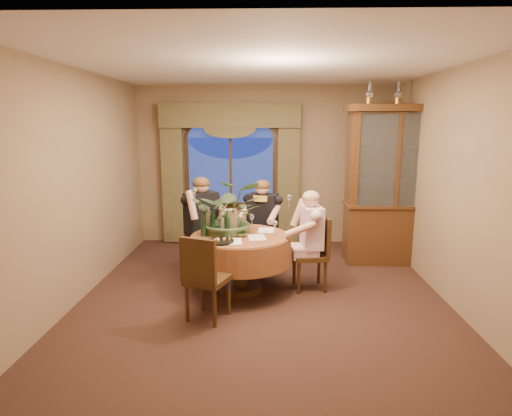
{
  "coord_description": "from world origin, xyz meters",
  "views": [
    {
      "loc": [
        0.05,
        -5.16,
        2.14
      ],
      "look_at": [
        -0.09,
        0.1,
        1.1
      ],
      "focal_mm": 30.0,
      "sensor_mm": 36.0,
      "label": 1
    }
  ],
  "objects_px": {
    "chair_right": "(310,253)",
    "olive_bowl": "(241,235)",
    "wine_bottle_0": "(209,220)",
    "china_cabinet": "(392,186)",
    "centerpiece_plant": "(230,187)",
    "chair_front_left": "(208,277)",
    "wine_bottle_4": "(227,224)",
    "chair_back": "(204,239)",
    "person_back": "(201,226)",
    "wine_bottle_5": "(213,222)",
    "oil_lamp_left": "(369,93)",
    "person_scarf": "(263,225)",
    "wine_bottle_2": "(223,219)",
    "wine_bottle_1": "(203,223)",
    "stoneware_vase": "(232,221)",
    "oil_lamp_center": "(398,93)",
    "chair_back_right": "(261,238)",
    "wine_bottle_3": "(222,221)",
    "person_pink": "(311,240)",
    "oil_lamp_right": "(427,93)",
    "dining_table": "(241,263)"
  },
  "relations": [
    {
      "from": "chair_right",
      "to": "olive_bowl",
      "type": "relative_size",
      "value": 6.57
    },
    {
      "from": "chair_right",
      "to": "wine_bottle_0",
      "type": "distance_m",
      "value": 1.39
    },
    {
      "from": "china_cabinet",
      "to": "centerpiece_plant",
      "type": "distance_m",
      "value": 2.65
    },
    {
      "from": "chair_front_left",
      "to": "wine_bottle_4",
      "type": "relative_size",
      "value": 2.91
    },
    {
      "from": "chair_back",
      "to": "person_back",
      "type": "bearing_deg",
      "value": 44.75
    },
    {
      "from": "wine_bottle_5",
      "to": "china_cabinet",
      "type": "bearing_deg",
      "value": 25.81
    },
    {
      "from": "oil_lamp_left",
      "to": "wine_bottle_4",
      "type": "bearing_deg",
      "value": -146.08
    },
    {
      "from": "person_scarf",
      "to": "oil_lamp_left",
      "type": "bearing_deg",
      "value": -149.18
    },
    {
      "from": "chair_right",
      "to": "centerpiece_plant",
      "type": "relative_size",
      "value": 0.93
    },
    {
      "from": "oil_lamp_left",
      "to": "wine_bottle_2",
      "type": "height_order",
      "value": "oil_lamp_left"
    },
    {
      "from": "person_back",
      "to": "wine_bottle_1",
      "type": "height_order",
      "value": "person_back"
    },
    {
      "from": "stoneware_vase",
      "to": "olive_bowl",
      "type": "height_order",
      "value": "stoneware_vase"
    },
    {
      "from": "wine_bottle_0",
      "to": "wine_bottle_1",
      "type": "distance_m",
      "value": 0.2
    },
    {
      "from": "chair_back",
      "to": "person_scarf",
      "type": "relative_size",
      "value": 0.71
    },
    {
      "from": "oil_lamp_left",
      "to": "oil_lamp_center",
      "type": "xyz_separation_m",
      "value": [
        0.42,
        0.0,
        0.0
      ]
    },
    {
      "from": "person_back",
      "to": "person_scarf",
      "type": "bearing_deg",
      "value": 151.77
    },
    {
      "from": "chair_back_right",
      "to": "wine_bottle_0",
      "type": "xyz_separation_m",
      "value": [
        -0.67,
        -0.74,
        0.44
      ]
    },
    {
      "from": "centerpiece_plant",
      "to": "wine_bottle_3",
      "type": "bearing_deg",
      "value": -158.85
    },
    {
      "from": "oil_lamp_center",
      "to": "chair_front_left",
      "type": "height_order",
      "value": "oil_lamp_center"
    },
    {
      "from": "chair_right",
      "to": "wine_bottle_5",
      "type": "distance_m",
      "value": 1.33
    },
    {
      "from": "wine_bottle_0",
      "to": "wine_bottle_4",
      "type": "distance_m",
      "value": 0.33
    },
    {
      "from": "oil_lamp_left",
      "to": "wine_bottle_5",
      "type": "height_order",
      "value": "oil_lamp_left"
    },
    {
      "from": "chair_back",
      "to": "person_pink",
      "type": "distance_m",
      "value": 1.65
    },
    {
      "from": "oil_lamp_center",
      "to": "wine_bottle_4",
      "type": "bearing_deg",
      "value": -150.96
    },
    {
      "from": "oil_lamp_right",
      "to": "chair_back",
      "type": "relative_size",
      "value": 0.35
    },
    {
      "from": "china_cabinet",
      "to": "dining_table",
      "type": "bearing_deg",
      "value": -150.84
    },
    {
      "from": "chair_right",
      "to": "wine_bottle_0",
      "type": "relative_size",
      "value": 2.91
    },
    {
      "from": "dining_table",
      "to": "wine_bottle_0",
      "type": "distance_m",
      "value": 0.69
    },
    {
      "from": "person_scarf",
      "to": "stoneware_vase",
      "type": "relative_size",
      "value": 4.31
    },
    {
      "from": "chair_back_right",
      "to": "person_pink",
      "type": "height_order",
      "value": "person_pink"
    },
    {
      "from": "oil_lamp_right",
      "to": "olive_bowl",
      "type": "distance_m",
      "value": 3.49
    },
    {
      "from": "oil_lamp_left",
      "to": "stoneware_vase",
      "type": "relative_size",
      "value": 1.09
    },
    {
      "from": "chair_right",
      "to": "wine_bottle_1",
      "type": "bearing_deg",
      "value": 91.05
    },
    {
      "from": "centerpiece_plant",
      "to": "wine_bottle_4",
      "type": "height_order",
      "value": "centerpiece_plant"
    },
    {
      "from": "oil_lamp_center",
      "to": "chair_right",
      "type": "height_order",
      "value": "oil_lamp_center"
    },
    {
      "from": "person_pink",
      "to": "wine_bottle_0",
      "type": "xyz_separation_m",
      "value": [
        -1.34,
        -0.0,
        0.26
      ]
    },
    {
      "from": "wine_bottle_1",
      "to": "oil_lamp_center",
      "type": "bearing_deg",
      "value": 26.18
    },
    {
      "from": "chair_front_left",
      "to": "olive_bowl",
      "type": "xyz_separation_m",
      "value": [
        0.33,
        0.72,
        0.29
      ]
    },
    {
      "from": "wine_bottle_1",
      "to": "wine_bottle_4",
      "type": "height_order",
      "value": "same"
    },
    {
      "from": "oil_lamp_right",
      "to": "person_pink",
      "type": "bearing_deg",
      "value": -147.07
    },
    {
      "from": "chair_right",
      "to": "wine_bottle_5",
      "type": "relative_size",
      "value": 2.91
    },
    {
      "from": "dining_table",
      "to": "wine_bottle_1",
      "type": "bearing_deg",
      "value": -170.66
    },
    {
      "from": "wine_bottle_3",
      "to": "wine_bottle_4",
      "type": "height_order",
      "value": "same"
    },
    {
      "from": "wine_bottle_1",
      "to": "wine_bottle_2",
      "type": "xyz_separation_m",
      "value": [
        0.22,
        0.27,
        0.0
      ]
    },
    {
      "from": "centerpiece_plant",
      "to": "olive_bowl",
      "type": "height_order",
      "value": "centerpiece_plant"
    },
    {
      "from": "oil_lamp_center",
      "to": "stoneware_vase",
      "type": "distance_m",
      "value": 3.13
    },
    {
      "from": "dining_table",
      "to": "china_cabinet",
      "type": "xyz_separation_m",
      "value": [
        2.26,
        1.26,
        0.83
      ]
    },
    {
      "from": "china_cabinet",
      "to": "wine_bottle_5",
      "type": "bearing_deg",
      "value": -154.19
    },
    {
      "from": "person_pink",
      "to": "wine_bottle_1",
      "type": "bearing_deg",
      "value": 90.62
    },
    {
      "from": "chair_right",
      "to": "olive_bowl",
      "type": "xyz_separation_m",
      "value": [
        -0.88,
        -0.18,
        0.29
      ]
    }
  ]
}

